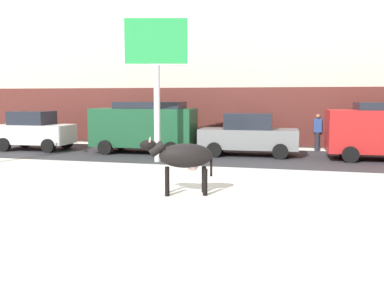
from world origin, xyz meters
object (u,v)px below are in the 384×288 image
object	(u,v)px
car_darkgreen_van	(145,126)
billboard	(156,50)
cow_black	(183,157)
pedestrian_near_billboard	(182,130)
car_grey_sedan	(248,135)
car_white_hatchback	(35,131)
pedestrian_by_cars	(318,132)

from	to	relation	value
car_darkgreen_van	billboard	bearing A→B (deg)	-59.75
cow_black	pedestrian_near_billboard	xyz separation A→B (m)	(-2.84, 10.25, -0.11)
cow_black	billboard	world-z (taller)	billboard
car_darkgreen_van	car_grey_sedan	xyz separation A→B (m)	(4.68, 0.24, -0.33)
billboard	car_grey_sedan	bearing A→B (deg)	39.46
car_white_hatchback	car_grey_sedan	xyz separation A→B (m)	(10.17, 0.50, -0.02)
car_white_hatchback	pedestrian_near_billboard	xyz separation A→B (m)	(6.53, 2.91, -0.05)
car_white_hatchback	pedestrian_by_cars	size ratio (longest dim) A/B	2.06
cow_black	car_darkgreen_van	size ratio (longest dim) A/B	0.41
cow_black	car_white_hatchback	bearing A→B (deg)	141.93
billboard	car_darkgreen_van	xyz separation A→B (m)	(-1.42, 2.44, -3.07)
billboard	pedestrian_by_cars	bearing A→B (deg)	39.24
car_grey_sedan	pedestrian_near_billboard	xyz separation A→B (m)	(-3.64, 2.42, -0.03)
billboard	pedestrian_by_cars	xyz separation A→B (m)	(6.24, 5.10, -3.43)
cow_black	pedestrian_near_billboard	distance (m)	10.64
billboard	pedestrian_near_billboard	xyz separation A→B (m)	(-0.38, 5.10, -3.43)
car_white_hatchback	pedestrian_near_billboard	distance (m)	7.15
car_grey_sedan	pedestrian_near_billboard	size ratio (longest dim) A/B	2.47
pedestrian_by_cars	cow_black	bearing A→B (deg)	-110.26
cow_black	car_grey_sedan	world-z (taller)	car_grey_sedan
cow_black	car_grey_sedan	xyz separation A→B (m)	(0.80, 7.84, -0.09)
billboard	car_white_hatchback	distance (m)	8.00
cow_black	car_darkgreen_van	xyz separation A→B (m)	(-3.88, 7.59, 0.25)
billboard	pedestrian_near_billboard	size ratio (longest dim) A/B	3.21
billboard	car_grey_sedan	size ratio (longest dim) A/B	1.30
cow_black	car_grey_sedan	bearing A→B (deg)	84.16
pedestrian_by_cars	car_white_hatchback	bearing A→B (deg)	-167.51
car_darkgreen_van	pedestrian_near_billboard	size ratio (longest dim) A/B	2.70
pedestrian_near_billboard	car_white_hatchback	bearing A→B (deg)	-155.95
car_white_hatchback	car_grey_sedan	world-z (taller)	car_white_hatchback
car_grey_sedan	cow_black	bearing A→B (deg)	-95.84
car_darkgreen_van	pedestrian_near_billboard	distance (m)	2.88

